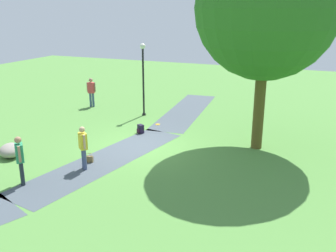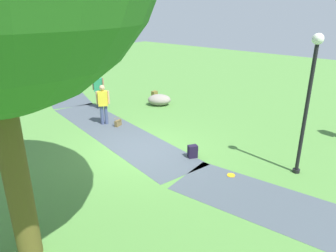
{
  "view_description": "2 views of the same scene",
  "coord_description": "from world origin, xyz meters",
  "px_view_note": "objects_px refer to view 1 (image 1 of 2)",
  "views": [
    {
      "loc": [
        13.23,
        6.68,
        5.52
      ],
      "look_at": [
        -0.16,
        1.11,
        0.96
      ],
      "focal_mm": 40.29,
      "sensor_mm": 36.0,
      "label": 1
    },
    {
      "loc": [
        -6.72,
        6.25,
        4.4
      ],
      "look_at": [
        -0.56,
        -0.74,
        0.82
      ],
      "focal_mm": 33.53,
      "sensor_mm": 36.0,
      "label": 2
    }
  ],
  "objects_px": {
    "lawn_boulder": "(11,150)",
    "passerby_on_path": "(20,157)",
    "woman_with_handbag": "(83,145)",
    "frisbee_on_grass": "(158,124)",
    "lamp_post": "(143,72)",
    "spare_backpack_on_lawn": "(140,129)",
    "large_shade_tree": "(266,9)",
    "man_near_boulder": "(91,90)",
    "handbag_on_grass": "(89,159)"
  },
  "relations": [
    {
      "from": "man_near_boulder",
      "to": "handbag_on_grass",
      "type": "xyz_separation_m",
      "value": [
        7.09,
        4.54,
        -0.84
      ]
    },
    {
      "from": "man_near_boulder",
      "to": "passerby_on_path",
      "type": "distance_m",
      "value": 10.14
    },
    {
      "from": "frisbee_on_grass",
      "to": "lawn_boulder",
      "type": "bearing_deg",
      "value": -30.6
    },
    {
      "from": "man_near_boulder",
      "to": "frisbee_on_grass",
      "type": "distance_m",
      "value": 5.38
    },
    {
      "from": "large_shade_tree",
      "to": "man_near_boulder",
      "type": "height_order",
      "value": "large_shade_tree"
    },
    {
      "from": "lamp_post",
      "to": "spare_backpack_on_lawn",
      "type": "xyz_separation_m",
      "value": [
        2.78,
        1.18,
        -2.13
      ]
    },
    {
      "from": "lamp_post",
      "to": "passerby_on_path",
      "type": "height_order",
      "value": "lamp_post"
    },
    {
      "from": "lawn_boulder",
      "to": "spare_backpack_on_lawn",
      "type": "xyz_separation_m",
      "value": [
        -4.51,
        3.35,
        -0.06
      ]
    },
    {
      "from": "lawn_boulder",
      "to": "handbag_on_grass",
      "type": "xyz_separation_m",
      "value": [
        -0.69,
        3.11,
        -0.12
      ]
    },
    {
      "from": "lawn_boulder",
      "to": "passerby_on_path",
      "type": "distance_m",
      "value": 2.85
    },
    {
      "from": "lamp_post",
      "to": "spare_backpack_on_lawn",
      "type": "distance_m",
      "value": 3.7
    },
    {
      "from": "large_shade_tree",
      "to": "man_near_boulder",
      "type": "xyz_separation_m",
      "value": [
        -3.12,
        -10.05,
        -4.52
      ]
    },
    {
      "from": "lawn_boulder",
      "to": "passerby_on_path",
      "type": "relative_size",
      "value": 0.83
    },
    {
      "from": "woman_with_handbag",
      "to": "passerby_on_path",
      "type": "xyz_separation_m",
      "value": [
        1.81,
        -1.15,
        0.04
      ]
    },
    {
      "from": "passerby_on_path",
      "to": "frisbee_on_grass",
      "type": "bearing_deg",
      "value": 169.85
    },
    {
      "from": "frisbee_on_grass",
      "to": "woman_with_handbag",
      "type": "bearing_deg",
      "value": -2.27
    },
    {
      "from": "woman_with_handbag",
      "to": "passerby_on_path",
      "type": "relative_size",
      "value": 0.96
    },
    {
      "from": "lamp_post",
      "to": "frisbee_on_grass",
      "type": "relative_size",
      "value": 16.96
    },
    {
      "from": "man_near_boulder",
      "to": "frisbee_on_grass",
      "type": "height_order",
      "value": "man_near_boulder"
    },
    {
      "from": "lamp_post",
      "to": "handbag_on_grass",
      "type": "bearing_deg",
      "value": 8.12
    },
    {
      "from": "lamp_post",
      "to": "handbag_on_grass",
      "type": "height_order",
      "value": "lamp_post"
    },
    {
      "from": "large_shade_tree",
      "to": "man_near_boulder",
      "type": "distance_m",
      "value": 11.45
    },
    {
      "from": "lamp_post",
      "to": "woman_with_handbag",
      "type": "distance_m",
      "value": 7.41
    },
    {
      "from": "lamp_post",
      "to": "frisbee_on_grass",
      "type": "height_order",
      "value": "lamp_post"
    },
    {
      "from": "spare_backpack_on_lawn",
      "to": "lamp_post",
      "type": "bearing_deg",
      "value": -156.92
    },
    {
      "from": "spare_backpack_on_lawn",
      "to": "woman_with_handbag",
      "type": "bearing_deg",
      "value": -0.47
    },
    {
      "from": "spare_backpack_on_lawn",
      "to": "man_near_boulder",
      "type": "bearing_deg",
      "value": -124.34
    },
    {
      "from": "woman_with_handbag",
      "to": "handbag_on_grass",
      "type": "distance_m",
      "value": 0.98
    },
    {
      "from": "man_near_boulder",
      "to": "spare_backpack_on_lawn",
      "type": "distance_m",
      "value": 5.85
    },
    {
      "from": "passerby_on_path",
      "to": "frisbee_on_grass",
      "type": "height_order",
      "value": "passerby_on_path"
    },
    {
      "from": "lawn_boulder",
      "to": "passerby_on_path",
      "type": "bearing_deg",
      "value": 51.85
    },
    {
      "from": "large_shade_tree",
      "to": "lamp_post",
      "type": "distance_m",
      "value": 7.65
    },
    {
      "from": "woman_with_handbag",
      "to": "lamp_post",
      "type": "bearing_deg",
      "value": -170.92
    },
    {
      "from": "large_shade_tree",
      "to": "woman_with_handbag",
      "type": "xyz_separation_m",
      "value": [
        4.55,
        -5.3,
        -4.58
      ]
    },
    {
      "from": "large_shade_tree",
      "to": "lamp_post",
      "type": "height_order",
      "value": "large_shade_tree"
    },
    {
      "from": "woman_with_handbag",
      "to": "large_shade_tree",
      "type": "bearing_deg",
      "value": 130.63
    },
    {
      "from": "lawn_boulder",
      "to": "woman_with_handbag",
      "type": "height_order",
      "value": "woman_with_handbag"
    },
    {
      "from": "lawn_boulder",
      "to": "frisbee_on_grass",
      "type": "relative_size",
      "value": 6.07
    },
    {
      "from": "woman_with_handbag",
      "to": "handbag_on_grass",
      "type": "bearing_deg",
      "value": -160.38
    },
    {
      "from": "man_near_boulder",
      "to": "passerby_on_path",
      "type": "relative_size",
      "value": 1.02
    },
    {
      "from": "lamp_post",
      "to": "handbag_on_grass",
      "type": "xyz_separation_m",
      "value": [
        6.6,
        0.94,
        -2.19
      ]
    },
    {
      "from": "handbag_on_grass",
      "to": "spare_backpack_on_lawn",
      "type": "height_order",
      "value": "spare_backpack_on_lawn"
    },
    {
      "from": "frisbee_on_grass",
      "to": "large_shade_tree",
      "type": "bearing_deg",
      "value": 75.06
    },
    {
      "from": "woman_with_handbag",
      "to": "man_near_boulder",
      "type": "distance_m",
      "value": 9.02
    },
    {
      "from": "spare_backpack_on_lawn",
      "to": "frisbee_on_grass",
      "type": "distance_m",
      "value": 1.52
    },
    {
      "from": "woman_with_handbag",
      "to": "spare_backpack_on_lawn",
      "type": "relative_size",
      "value": 3.96
    },
    {
      "from": "large_shade_tree",
      "to": "woman_with_handbag",
      "type": "height_order",
      "value": "large_shade_tree"
    },
    {
      "from": "woman_with_handbag",
      "to": "spare_backpack_on_lawn",
      "type": "xyz_separation_m",
      "value": [
        -4.4,
        0.04,
        -0.72
      ]
    },
    {
      "from": "passerby_on_path",
      "to": "spare_backpack_on_lawn",
      "type": "distance_m",
      "value": 6.37
    },
    {
      "from": "man_near_boulder",
      "to": "spare_backpack_on_lawn",
      "type": "bearing_deg",
      "value": 55.66
    }
  ]
}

